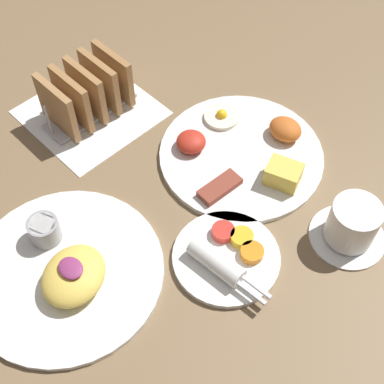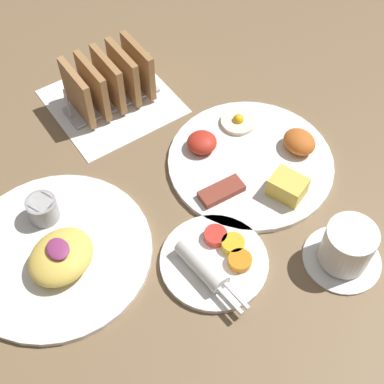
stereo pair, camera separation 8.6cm
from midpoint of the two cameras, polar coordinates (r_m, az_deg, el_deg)
The scene contains 8 objects.
ground_plane at distance 0.89m, azimuth -6.70°, elevation -0.79°, with size 3.00×3.00×0.00m, color brown.
napkin_flat at distance 1.04m, azimuth -13.11°, elevation 8.15°, with size 0.22×0.22×0.00m.
plate_breakfast at distance 0.93m, azimuth 2.92°, elevation 4.06°, with size 0.29×0.29×0.05m.
plate_condiments at distance 0.81m, azimuth 0.50°, elevation -7.21°, with size 0.18×0.17×0.04m.
plate_foreground at distance 0.83m, azimuth -16.20°, elevation -8.16°, with size 0.30×0.30×0.06m.
toast_rack at distance 1.00m, azimuth -13.64°, elevation 10.15°, with size 0.10×0.18×0.10m.
coffee_cup at distance 0.84m, azimuth 13.93°, elevation -3.65°, with size 0.12×0.12×0.08m.
teaspoon at distance 0.80m, azimuth -9.58°, elevation -11.31°, with size 0.05×0.12×0.01m.
Camera 1 is at (0.41, -0.32, 0.72)m, focal length 50.00 mm.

